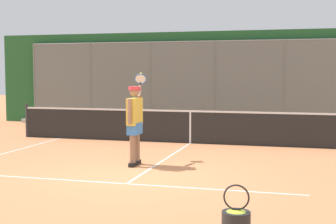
# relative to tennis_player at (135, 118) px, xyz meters

# --- Properties ---
(ground_plane) EXTENTS (60.00, 60.00, 0.00)m
(ground_plane) POSITION_rel_tennis_player_xyz_m (-0.45, 1.17, -1.04)
(ground_plane) COLOR #C67A4C
(court_line_markings) EXTENTS (8.38, 9.80, 0.01)m
(court_line_markings) POSITION_rel_tennis_player_xyz_m (-0.45, 2.08, -1.04)
(court_line_markings) COLOR white
(court_line_markings) RESTS_ON ground
(fence_backdrop) EXTENTS (17.99, 1.37, 3.60)m
(fence_backdrop) POSITION_rel_tennis_player_xyz_m (-0.45, -8.42, 0.74)
(fence_backdrop) COLOR slate
(fence_backdrop) RESTS_ON ground
(tennis_net) EXTENTS (10.76, 0.09, 1.07)m
(tennis_net) POSITION_rel_tennis_player_xyz_m (-0.45, -3.62, -0.55)
(tennis_net) COLOR #2D2D2D
(tennis_net) RESTS_ON ground
(tennis_player) EXTENTS (0.45, 1.44, 2.05)m
(tennis_player) POSITION_rel_tennis_player_xyz_m (0.00, 0.00, 0.00)
(tennis_player) COLOR black
(tennis_player) RESTS_ON ground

